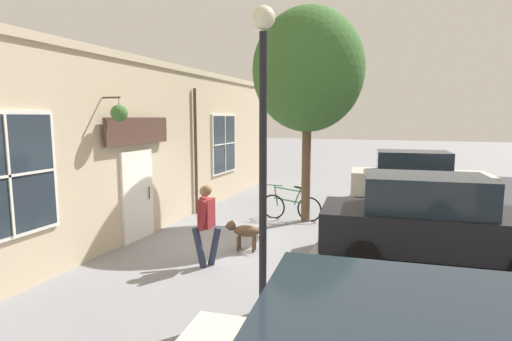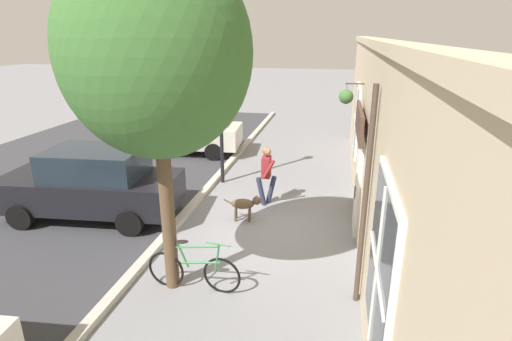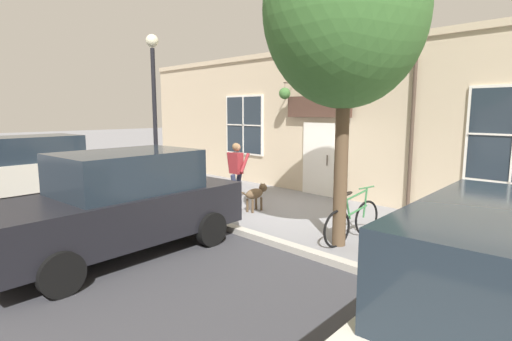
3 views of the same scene
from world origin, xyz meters
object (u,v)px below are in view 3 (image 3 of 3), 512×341
object	(u,v)px
street_lamp	(154,93)
dog_on_leash	(256,193)
pedestrian_walking	(236,167)
parked_car_mid_block	(120,203)
leaning_bicycle	(353,221)
street_tree_by_curb	(344,16)
parked_car_nearest_curb	(29,168)

from	to	relation	value
street_lamp	dog_on_leash	bearing A→B (deg)	117.77
pedestrian_walking	parked_car_mid_block	xyz separation A→B (m)	(4.05, 1.62, -0.06)
pedestrian_walking	dog_on_leash	bearing A→B (deg)	73.52
leaning_bicycle	street_lamp	distance (m)	5.99
dog_on_leash	parked_car_mid_block	size ratio (longest dim) A/B	0.22
pedestrian_walking	street_tree_by_curb	xyz separation A→B (m)	(1.00, 3.92, 3.09)
leaning_bicycle	parked_car_mid_block	bearing A→B (deg)	-34.49
parked_car_mid_block	parked_car_nearest_curb	bearing A→B (deg)	-91.39
parked_car_mid_block	street_lamp	distance (m)	4.33
parked_car_nearest_curb	street_lamp	xyz separation A→B (m)	(-2.30, 2.87, 2.00)
pedestrian_walking	parked_car_nearest_curb	xyz separation A→B (m)	(3.91, -4.22, -0.06)
dog_on_leash	parked_car_nearest_curb	xyz separation A→B (m)	(3.59, -5.31, 0.45)
dog_on_leash	parked_car_nearest_curb	bearing A→B (deg)	-55.96
street_tree_by_curb	street_lamp	distance (m)	5.44
pedestrian_walking	parked_car_nearest_curb	bearing A→B (deg)	-47.17
leaning_bicycle	parked_car_nearest_curb	bearing A→B (deg)	-67.99
leaning_bicycle	street_lamp	xyz separation A→B (m)	(1.02, -5.35, 2.50)
pedestrian_walking	parked_car_mid_block	distance (m)	4.36
parked_car_nearest_curb	parked_car_mid_block	xyz separation A→B (m)	(0.14, 5.83, 0.00)
street_tree_by_curb	parked_car_mid_block	world-z (taller)	street_tree_by_curb
parked_car_nearest_curb	pedestrian_walking	bearing A→B (deg)	132.83
leaning_bicycle	parked_car_nearest_curb	world-z (taller)	parked_car_nearest_curb
parked_car_nearest_curb	street_lamp	size ratio (longest dim) A/B	1.02
parked_car_mid_block	street_lamp	size ratio (longest dim) A/B	1.02
pedestrian_walking	street_lamp	xyz separation A→B (m)	(1.61, -1.35, 1.94)
pedestrian_walking	dog_on_leash	distance (m)	1.25
dog_on_leash	parked_car_nearest_curb	distance (m)	6.42
dog_on_leash	parked_car_mid_block	bearing A→B (deg)	7.99
leaning_bicycle	parked_car_nearest_curb	distance (m)	8.87
street_tree_by_curb	street_lamp	size ratio (longest dim) A/B	1.32
street_tree_by_curb	parked_car_mid_block	distance (m)	4.96
street_tree_by_curb	parked_car_nearest_curb	distance (m)	9.20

